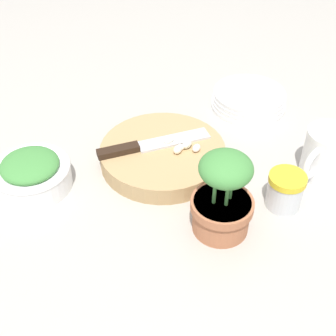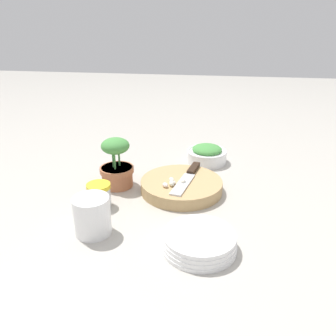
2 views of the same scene
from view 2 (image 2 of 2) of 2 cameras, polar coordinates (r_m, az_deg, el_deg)
ground_plane at (r=1.05m, az=-2.47°, el=-2.77°), size 5.00×5.00×0.00m
cutting_board at (r=1.00m, az=2.36°, el=-3.10°), size 0.25×0.25×0.04m
chef_knife at (r=1.01m, az=3.55°, el=-1.41°), size 0.23×0.07×0.01m
garlic_cloves at (r=0.96m, az=0.87°, el=-2.50°), size 0.06×0.07×0.02m
herb_bowl at (r=1.21m, az=6.77°, el=2.42°), size 0.15×0.15×0.07m
spice_jar at (r=0.93m, az=-11.89°, el=-4.62°), size 0.07×0.07×0.07m
coffee_mug at (r=0.82m, az=-13.06°, el=-7.96°), size 0.12×0.09×0.10m
plate_stack at (r=0.76m, az=5.46°, el=-12.58°), size 0.17×0.17×0.04m
potted_herb at (r=1.02m, az=-8.94°, el=0.38°), size 0.11×0.11×0.16m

